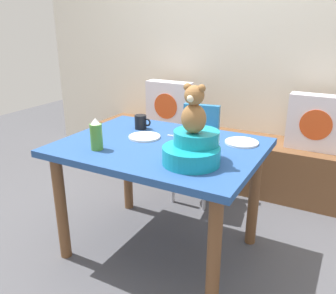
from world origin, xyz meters
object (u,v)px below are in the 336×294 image
object	(u,v)px
teddy_bear	(194,110)
dinner_plate_near	(145,137)
pillow_floral_right	(317,123)
pillow_floral_left	(169,105)
coffee_mug	(141,122)
highchair	(197,140)
ketchup_bottle	(96,135)
infant_seat_teal	(193,149)
dinner_plate_far	(242,142)
dining_table	(160,161)

from	to	relation	value
teddy_bear	dinner_plate_near	distance (m)	0.56
pillow_floral_right	teddy_bear	distance (m)	1.46
pillow_floral_right	dinner_plate_near	size ratio (longest dim) A/B	2.20
pillow_floral_right	dinner_plate_near	distance (m)	1.43
pillow_floral_left	coffee_mug	bearing A→B (deg)	-72.69
pillow_floral_right	highchair	world-z (taller)	pillow_floral_right
pillow_floral_right	highchair	distance (m)	0.95
pillow_floral_right	ketchup_bottle	xyz separation A→B (m)	(-1.02, -1.43, 0.15)
pillow_floral_right	ketchup_bottle	world-z (taller)	ketchup_bottle
infant_seat_teal	dinner_plate_far	world-z (taller)	infant_seat_teal
infant_seat_teal	teddy_bear	size ratio (longest dim) A/B	1.32
pillow_floral_right	highchair	xyz separation A→B (m)	(-0.84, -0.42, -0.16)
dinner_plate_near	pillow_floral_right	bearing A→B (deg)	51.25
coffee_mug	dining_table	bearing A→B (deg)	-38.30
pillow_floral_right	teddy_bear	size ratio (longest dim) A/B	1.76
highchair	dinner_plate_near	bearing A→B (deg)	-94.53
highchair	teddy_bear	distance (m)	1.12
pillow_floral_left	dining_table	size ratio (longest dim) A/B	0.37
highchair	dinner_plate_near	distance (m)	0.74
dining_table	ketchup_bottle	world-z (taller)	ketchup_bottle
highchair	infant_seat_teal	bearing A→B (deg)	-67.58
infant_seat_teal	teddy_bear	xyz separation A→B (m)	(0.00, -0.00, 0.21)
dinner_plate_near	dinner_plate_far	xyz separation A→B (m)	(0.57, 0.19, 0.00)
coffee_mug	dinner_plate_far	distance (m)	0.70
coffee_mug	teddy_bear	bearing A→B (deg)	-34.14
infant_seat_teal	ketchup_bottle	size ratio (longest dim) A/B	1.78
ketchup_bottle	dinner_plate_near	size ratio (longest dim) A/B	0.92
pillow_floral_right	ketchup_bottle	distance (m)	1.76
pillow_floral_right	dinner_plate_near	world-z (taller)	pillow_floral_right
dining_table	highchair	xyz separation A→B (m)	(-0.09, 0.76, -0.11)
highchair	dinner_plate_far	distance (m)	0.76
teddy_bear	infant_seat_teal	bearing A→B (deg)	90.00
dinner_plate_far	pillow_floral_left	bearing A→B (deg)	137.01
pillow_floral_left	teddy_bear	world-z (taller)	teddy_bear
infant_seat_teal	dinner_plate_far	distance (m)	0.44
pillow_floral_right	dinner_plate_far	xyz separation A→B (m)	(-0.32, -0.93, 0.07)
infant_seat_teal	ketchup_bottle	world-z (taller)	ketchup_bottle
dining_table	dinner_plate_far	world-z (taller)	dinner_plate_far
highchair	infant_seat_teal	size ratio (longest dim) A/B	2.39
infant_seat_teal	coffee_mug	xyz separation A→B (m)	(-0.56, 0.38, -0.02)
pillow_floral_left	teddy_bear	xyz separation A→B (m)	(0.86, -1.34, 0.34)
pillow_floral_right	dining_table	xyz separation A→B (m)	(-0.75, -1.18, -0.05)
infant_seat_teal	dinner_plate_near	distance (m)	0.50
dinner_plate_near	infant_seat_teal	bearing A→B (deg)	-27.35
infant_seat_teal	dinner_plate_near	size ratio (longest dim) A/B	1.65
pillow_floral_right	dinner_plate_far	size ratio (longest dim) A/B	2.20
pillow_floral_right	highchair	size ratio (longest dim) A/B	0.56
dinner_plate_near	dinner_plate_far	distance (m)	0.60
pillow_floral_left	dining_table	xyz separation A→B (m)	(0.57, -1.18, -0.05)
teddy_bear	dinner_plate_near	bearing A→B (deg)	152.60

